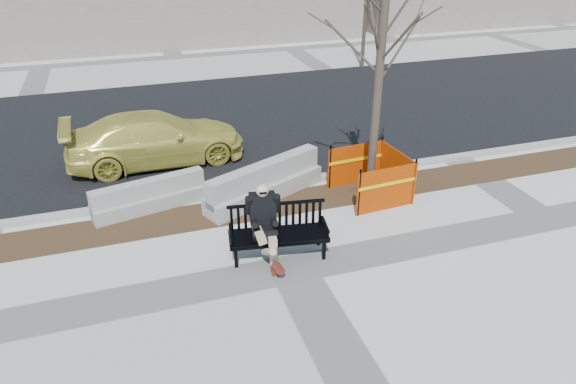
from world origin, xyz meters
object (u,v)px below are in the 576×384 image
Objects in this scene: jersey_barrier_right at (265,198)px; bench at (279,255)px; tree_fence at (369,196)px; sedan at (159,161)px; seated_man at (265,255)px; jersey_barrier_left at (151,209)px.

bench is at bearing -123.98° from jersey_barrier_right.
bench is 0.34× the size of tree_fence.
sedan is 3.83m from jersey_barrier_right.
seated_man reaches higher than bench.
jersey_barrier_left is (-0.45, -2.74, 0.00)m from sedan.
bench is 3.66m from jersey_barrier_left.
sedan is at bearing 142.06° from tree_fence.
bench is 0.42× the size of sedan.
seated_man is 0.27× the size of tree_fence.
sedan is at bearing 102.62° from jersey_barrier_right.
seated_man is at bearing -152.38° from tree_fence.
seated_man is (-0.28, 0.10, 0.00)m from bench.
sedan is (-1.62, 5.44, 0.00)m from seated_man.
jersey_barrier_right is (2.76, -0.31, 0.00)m from jersey_barrier_left.
seated_man is at bearing -165.77° from sedan.
tree_fence is at bearing -40.41° from jersey_barrier_right.
bench is 2.53m from jersey_barrier_right.
bench is 1.29× the size of seated_man.
sedan is at bearing 118.06° from bench.
bench is 3.43m from tree_fence.
jersey_barrier_left is 2.78m from jersey_barrier_right.
jersey_barrier_right reaches higher than jersey_barrier_left.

